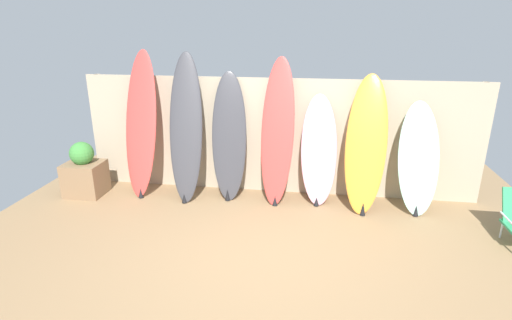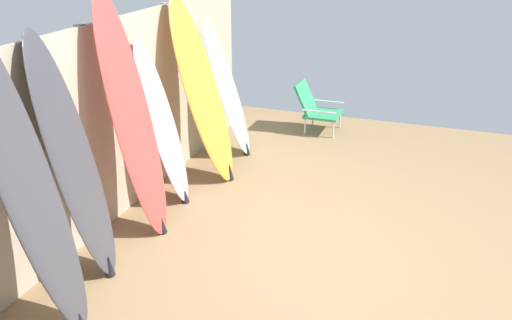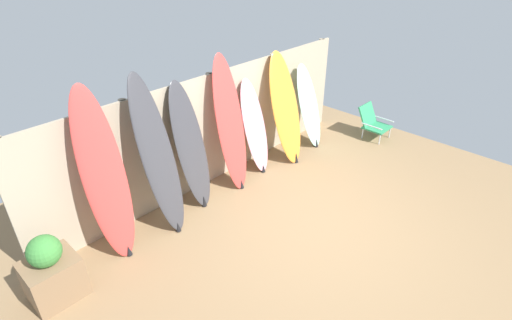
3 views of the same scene
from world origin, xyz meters
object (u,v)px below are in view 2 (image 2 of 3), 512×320
surfboard_charcoal_2 (74,162)px  beach_chair (315,107)px  surfboard_seafoam_6 (228,91)px  surfboard_charcoal_1 (25,179)px  surfboard_pink_4 (163,124)px  surfboard_orange_5 (202,92)px  surfboard_red_3 (132,118)px

surfboard_charcoal_2 → beach_chair: bearing=-12.6°
surfboard_seafoam_6 → surfboard_charcoal_1: bearing=-179.5°
surfboard_pink_4 → surfboard_orange_5: size_ratio=0.84×
surfboard_pink_4 → surfboard_charcoal_1: bearing=-176.3°
surfboard_pink_4 → surfboard_seafoam_6: (1.38, -0.10, -0.03)m
surfboard_pink_4 → surfboard_seafoam_6: surfboard_pink_4 is taller
surfboard_charcoal_1 → surfboard_red_3: 1.36m
surfboard_charcoal_1 → surfboard_seafoam_6: 3.36m
surfboard_orange_5 → surfboard_charcoal_1: bearing=-179.9°
surfboard_red_3 → surfboard_orange_5: size_ratio=1.11×
surfboard_charcoal_1 → beach_chair: 4.59m
surfboard_charcoal_2 → surfboard_pink_4: 1.35m
surfboard_charcoal_1 → surfboard_charcoal_2: (0.62, 0.12, -0.15)m
surfboard_pink_4 → surfboard_seafoam_6: 1.38m
surfboard_charcoal_1 → beach_chair: size_ratio=3.43×
surfboard_charcoal_2 → beach_chair: size_ratio=2.99×
surfboard_charcoal_2 → surfboard_red_3: 0.74m
surfboard_pink_4 → surfboard_seafoam_6: size_ratio=1.03×
surfboard_red_3 → surfboard_pink_4: size_ratio=1.33×
surfboard_charcoal_1 → surfboard_orange_5: (2.61, 0.00, -0.14)m
surfboard_red_3 → surfboard_pink_4: 0.66m
surfboard_charcoal_2 → surfboard_seafoam_6: surfboard_charcoal_2 is taller
surfboard_charcoal_1 → surfboard_orange_5: bearing=0.1°
surfboard_charcoal_1 → surfboard_red_3: surfboard_charcoal_1 is taller
surfboard_seafoam_6 → surfboard_orange_5: bearing=-178.1°
surfboard_charcoal_1 → surfboard_pink_4: surfboard_charcoal_1 is taller
surfboard_red_3 → surfboard_seafoam_6: (1.98, -0.03, -0.28)m
beach_chair → surfboard_pink_4: bearing=157.7°
surfboard_pink_4 → surfboard_seafoam_6: bearing=-4.0°
surfboard_charcoal_2 → surfboard_orange_5: (1.98, -0.12, 0.01)m
surfboard_charcoal_2 → surfboard_charcoal_1: bearing=-169.1°
surfboard_pink_4 → surfboard_charcoal_2: bearing=-179.8°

